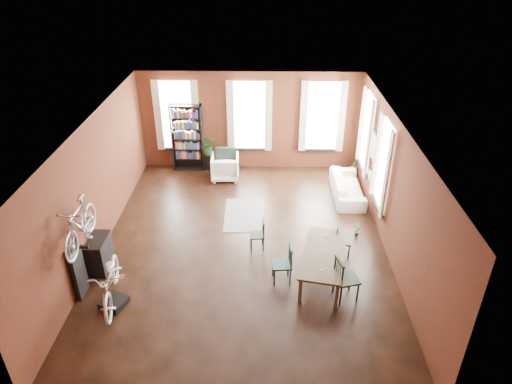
{
  "coord_description": "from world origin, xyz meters",
  "views": [
    {
      "loc": [
        0.52,
        -9.25,
        6.81
      ],
      "look_at": [
        0.29,
        0.6,
        1.22
      ],
      "focal_mm": 32.0,
      "sensor_mm": 36.0,
      "label": 1
    }
  ],
  "objects_px": {
    "dining_chair_d": "(344,240)",
    "bike_trainer": "(114,302)",
    "white_armchair": "(225,166)",
    "bicycle_floor": "(108,264)",
    "dining_chair_a": "(282,264)",
    "cream_sofa": "(348,184)",
    "bookshelf": "(187,138)",
    "dining_table": "(323,265)",
    "console_table": "(100,253)",
    "plant_stand": "(209,162)",
    "dining_chair_b": "(257,235)",
    "dining_chair_c": "(347,278)"
  },
  "relations": [
    {
      "from": "bookshelf",
      "to": "cream_sofa",
      "type": "distance_m",
      "value": 5.28
    },
    {
      "from": "dining_chair_d",
      "to": "cream_sofa",
      "type": "xyz_separation_m",
      "value": [
        0.53,
        2.87,
        -0.0
      ]
    },
    {
      "from": "dining_table",
      "to": "bicycle_floor",
      "type": "distance_m",
      "value": 4.61
    },
    {
      "from": "dining_chair_d",
      "to": "plant_stand",
      "type": "relative_size",
      "value": 1.57
    },
    {
      "from": "cream_sofa",
      "to": "bike_trainer",
      "type": "relative_size",
      "value": 4.36
    },
    {
      "from": "console_table",
      "to": "plant_stand",
      "type": "bearing_deg",
      "value": 69.55
    },
    {
      "from": "dining_table",
      "to": "console_table",
      "type": "height_order",
      "value": "console_table"
    },
    {
      "from": "dining_table",
      "to": "white_armchair",
      "type": "relative_size",
      "value": 2.28
    },
    {
      "from": "dining_chair_c",
      "to": "dining_chair_d",
      "type": "bearing_deg",
      "value": -21.74
    },
    {
      "from": "dining_chair_d",
      "to": "cream_sofa",
      "type": "relative_size",
      "value": 0.39
    },
    {
      "from": "dining_chair_a",
      "to": "bookshelf",
      "type": "distance_m",
      "value": 6.31
    },
    {
      "from": "dining_chair_d",
      "to": "white_armchair",
      "type": "relative_size",
      "value": 0.94
    },
    {
      "from": "dining_table",
      "to": "cream_sofa",
      "type": "relative_size",
      "value": 0.95
    },
    {
      "from": "dining_chair_c",
      "to": "bookshelf",
      "type": "height_order",
      "value": "bookshelf"
    },
    {
      "from": "dining_chair_b",
      "to": "dining_chair_c",
      "type": "height_order",
      "value": "dining_chair_c"
    },
    {
      "from": "cream_sofa",
      "to": "console_table",
      "type": "relative_size",
      "value": 2.6
    },
    {
      "from": "bookshelf",
      "to": "cream_sofa",
      "type": "xyz_separation_m",
      "value": [
        4.95,
        -1.7,
        -0.69
      ]
    },
    {
      "from": "dining_table",
      "to": "console_table",
      "type": "relative_size",
      "value": 2.48
    },
    {
      "from": "dining_chair_a",
      "to": "bicycle_floor",
      "type": "bearing_deg",
      "value": -81.21
    },
    {
      "from": "dining_chair_a",
      "to": "dining_chair_b",
      "type": "height_order",
      "value": "dining_chair_a"
    },
    {
      "from": "console_table",
      "to": "plant_stand",
      "type": "height_order",
      "value": "console_table"
    },
    {
      "from": "dining_chair_b",
      "to": "bookshelf",
      "type": "distance_m",
      "value": 4.99
    },
    {
      "from": "dining_table",
      "to": "dining_chair_b",
      "type": "distance_m",
      "value": 1.85
    },
    {
      "from": "bike_trainer",
      "to": "white_armchair",
      "type": "bearing_deg",
      "value": 72.01
    },
    {
      "from": "white_armchair",
      "to": "cream_sofa",
      "type": "distance_m",
      "value": 3.85
    },
    {
      "from": "plant_stand",
      "to": "white_armchair",
      "type": "bearing_deg",
      "value": -48.98
    },
    {
      "from": "bookshelf",
      "to": "dining_chair_d",
      "type": "bearing_deg",
      "value": -46.01
    },
    {
      "from": "dining_chair_c",
      "to": "cream_sofa",
      "type": "distance_m",
      "value": 4.44
    },
    {
      "from": "dining_chair_c",
      "to": "plant_stand",
      "type": "relative_size",
      "value": 1.97
    },
    {
      "from": "white_armchair",
      "to": "cream_sofa",
      "type": "xyz_separation_m",
      "value": [
        3.71,
        -1.03,
        -0.03
      ]
    },
    {
      "from": "dining_chair_c",
      "to": "bookshelf",
      "type": "relative_size",
      "value": 0.47
    },
    {
      "from": "dining_chair_c",
      "to": "plant_stand",
      "type": "height_order",
      "value": "dining_chair_c"
    },
    {
      "from": "dining_chair_b",
      "to": "bike_trainer",
      "type": "xyz_separation_m",
      "value": [
        -2.96,
        -2.08,
        -0.32
      ]
    },
    {
      "from": "console_table",
      "to": "bicycle_floor",
      "type": "relative_size",
      "value": 0.43
    },
    {
      "from": "dining_chair_d",
      "to": "bike_trainer",
      "type": "xyz_separation_m",
      "value": [
        -5.05,
        -1.86,
        -0.34
      ]
    },
    {
      "from": "bookshelf",
      "to": "plant_stand",
      "type": "bearing_deg",
      "value": 0.0
    },
    {
      "from": "dining_chair_c",
      "to": "white_armchair",
      "type": "bearing_deg",
      "value": 13.56
    },
    {
      "from": "dining_table",
      "to": "plant_stand",
      "type": "height_order",
      "value": "dining_table"
    },
    {
      "from": "dining_chair_d",
      "to": "bookshelf",
      "type": "xyz_separation_m",
      "value": [
        -4.42,
        4.57,
        0.69
      ]
    },
    {
      "from": "console_table",
      "to": "dining_chair_c",
      "type": "bearing_deg",
      "value": -9.11
    },
    {
      "from": "dining_chair_a",
      "to": "cream_sofa",
      "type": "bearing_deg",
      "value": 147.44
    },
    {
      "from": "dining_chair_c",
      "to": "console_table",
      "type": "height_order",
      "value": "dining_chair_c"
    },
    {
      "from": "dining_table",
      "to": "cream_sofa",
      "type": "height_order",
      "value": "cream_sofa"
    },
    {
      "from": "bike_trainer",
      "to": "bicycle_floor",
      "type": "xyz_separation_m",
      "value": [
        0.02,
        0.02,
        1.0
      ]
    },
    {
      "from": "white_armchair",
      "to": "bicycle_floor",
      "type": "relative_size",
      "value": 0.47
    },
    {
      "from": "dining_chair_c",
      "to": "bicycle_floor",
      "type": "bearing_deg",
      "value": 78.36
    },
    {
      "from": "dining_chair_d",
      "to": "dining_chair_b",
      "type": "bearing_deg",
      "value": 97.01
    },
    {
      "from": "dining_table",
      "to": "dining_chair_a",
      "type": "xyz_separation_m",
      "value": [
        -0.93,
        -0.13,
        0.13
      ]
    },
    {
      "from": "dining_chair_a",
      "to": "plant_stand",
      "type": "distance_m",
      "value": 6.01
    },
    {
      "from": "white_armchair",
      "to": "bike_trainer",
      "type": "relative_size",
      "value": 1.82
    }
  ]
}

